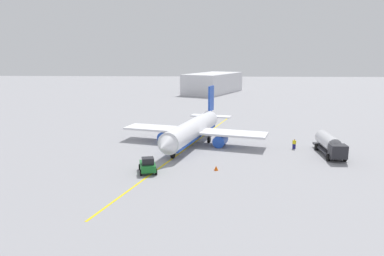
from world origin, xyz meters
name	(u,v)px	position (x,y,z in m)	size (l,w,h in m)	color
ground_plane	(192,144)	(0.00, 0.00, 0.00)	(400.00, 400.00, 0.00)	#939399
airplane	(193,130)	(-0.49, 0.14, 2.56)	(29.34, 26.57, 9.47)	white
fuel_tanker	(330,144)	(5.84, 22.47, 1.72)	(10.19, 2.87, 3.15)	#2D2D33
pushback_tug	(148,165)	(16.16, -5.28, 1.01)	(3.98, 3.07, 2.20)	#196B28
refueling_worker	(294,144)	(2.25, 17.67, 0.82)	(0.62, 0.63, 1.71)	navy
safety_cone_nose	(216,168)	(14.80, 4.12, 0.33)	(0.60, 0.60, 0.67)	#F2590F
distant_hangar	(213,83)	(-89.18, 4.31, 4.02)	(33.84, 25.92, 8.06)	silver
taxi_line_marking	(192,144)	(0.00, 0.00, 0.01)	(65.34, 0.30, 0.01)	yellow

